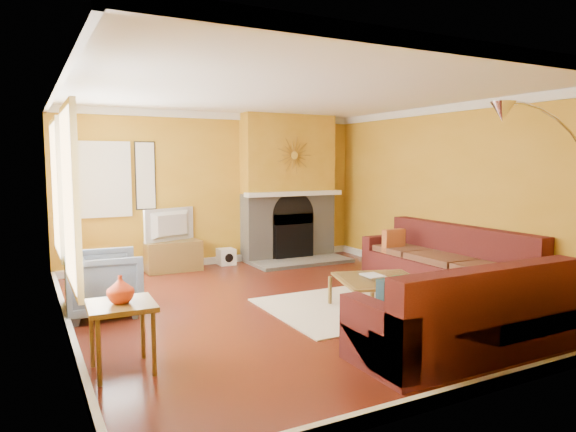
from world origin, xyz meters
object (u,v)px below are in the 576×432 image
sectional_sofa (404,272)px  arc_lamp (551,228)px  armchair (104,283)px  media_console (173,256)px  side_table (122,337)px  coffee_table (379,293)px

sectional_sofa → arc_lamp: (0.41, -1.68, 0.73)m
sectional_sofa → armchair: size_ratio=4.50×
media_console → side_table: size_ratio=1.49×
media_console → armchair: bearing=-124.0°
sectional_sofa → armchair: bearing=157.2°
coffee_table → sectional_sofa: bearing=-16.4°
coffee_table → armchair: bearing=156.6°
sectional_sofa → media_console: 4.03m
side_table → arc_lamp: arc_lamp is taller
coffee_table → armchair: armchair is taller
arc_lamp → media_console: bearing=114.9°
coffee_table → media_console: bearing=116.4°
sectional_sofa → arc_lamp: 1.88m
sectional_sofa → arc_lamp: arc_lamp is taller
armchair → arc_lamp: 4.97m
arc_lamp → sectional_sofa: bearing=103.6°
coffee_table → side_table: 3.23m
side_table → sectional_sofa: bearing=6.8°
coffee_table → media_console: media_console is taller
armchair → arc_lamp: size_ratio=0.36×
coffee_table → side_table: bearing=-171.0°
sectional_sofa → coffee_table: 0.41m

